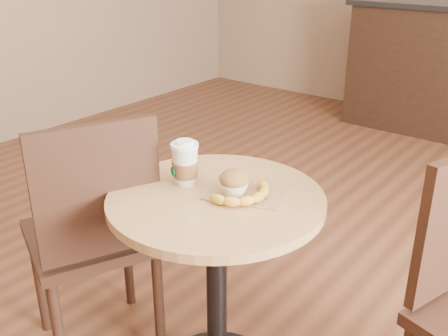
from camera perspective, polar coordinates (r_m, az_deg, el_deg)
name	(u,v)px	position (r m, az deg, el deg)	size (l,w,h in m)	color
cafe_table	(217,256)	(1.75, -0.82, -9.55)	(0.69, 0.69, 0.75)	black
chair_left	(94,233)	(1.91, -13.95, -6.87)	(0.57, 0.57, 0.98)	black
kraft_bag	(246,193)	(1.65, 2.43, -2.68)	(0.24, 0.18, 0.00)	olive
coffee_cup	(185,165)	(1.69, -4.26, 0.37)	(0.09, 0.09, 0.15)	silver
muffin	(234,183)	(1.62, 1.05, -1.64)	(0.09, 0.09, 0.08)	white
banana	(246,194)	(1.61, 2.39, -2.81)	(0.15, 0.22, 0.03)	gold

